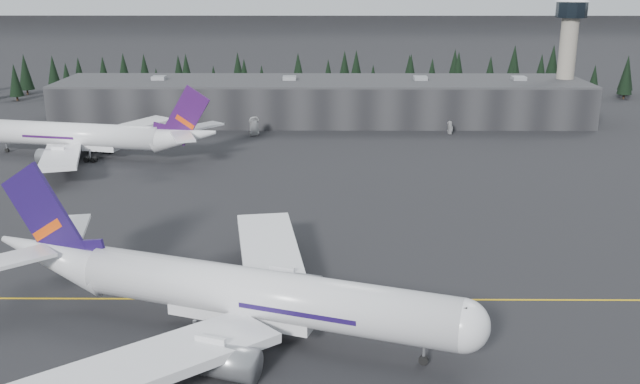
{
  "coord_description": "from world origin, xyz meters",
  "views": [
    {
      "loc": [
        0.73,
        -92.96,
        43.74
      ],
      "look_at": [
        0.0,
        20.0,
        9.0
      ],
      "focal_mm": 40.0,
      "sensor_mm": 36.0,
      "label": 1
    }
  ],
  "objects_px": {
    "jet_main": "(222,289)",
    "control_tower": "(568,43)",
    "terminal": "(322,100)",
    "gse_vehicle_a": "(254,133)",
    "jet_parked": "(93,136)",
    "gse_vehicle_b": "(450,132)"
  },
  "relations": [
    {
      "from": "jet_main",
      "to": "control_tower",
      "type": "bearing_deg",
      "value": 76.81
    },
    {
      "from": "jet_main",
      "to": "terminal",
      "type": "bearing_deg",
      "value": 103.8
    },
    {
      "from": "jet_main",
      "to": "gse_vehicle_a",
      "type": "relative_size",
      "value": 11.82
    },
    {
      "from": "control_tower",
      "to": "jet_parked",
      "type": "xyz_separation_m",
      "value": [
        -131.39,
        -49.58,
        -18.1
      ]
    },
    {
      "from": "jet_parked",
      "to": "gse_vehicle_a",
      "type": "relative_size",
      "value": 11.36
    },
    {
      "from": "control_tower",
      "to": "terminal",
      "type": "bearing_deg",
      "value": -177.71
    },
    {
      "from": "jet_main",
      "to": "jet_parked",
      "type": "relative_size",
      "value": 1.04
    },
    {
      "from": "jet_main",
      "to": "jet_parked",
      "type": "distance_m",
      "value": 99.65
    },
    {
      "from": "jet_main",
      "to": "gse_vehicle_a",
      "type": "height_order",
      "value": "jet_main"
    },
    {
      "from": "jet_main",
      "to": "gse_vehicle_b",
      "type": "distance_m",
      "value": 126.21
    },
    {
      "from": "jet_main",
      "to": "jet_parked",
      "type": "xyz_separation_m",
      "value": [
        -44.2,
        89.31,
        -0.32
      ]
    },
    {
      "from": "terminal",
      "to": "jet_main",
      "type": "height_order",
      "value": "jet_main"
    },
    {
      "from": "jet_parked",
      "to": "gse_vehicle_a",
      "type": "bearing_deg",
      "value": -135.31
    },
    {
      "from": "control_tower",
      "to": "jet_parked",
      "type": "relative_size",
      "value": 0.6
    },
    {
      "from": "gse_vehicle_a",
      "to": "gse_vehicle_b",
      "type": "relative_size",
      "value": 1.45
    },
    {
      "from": "gse_vehicle_a",
      "to": "jet_parked",
      "type": "bearing_deg",
      "value": -170.57
    },
    {
      "from": "gse_vehicle_a",
      "to": "gse_vehicle_b",
      "type": "height_order",
      "value": "gse_vehicle_a"
    },
    {
      "from": "jet_main",
      "to": "gse_vehicle_a",
      "type": "xyz_separation_m",
      "value": [
        -6.88,
        113.74,
        -4.84
      ]
    },
    {
      "from": "terminal",
      "to": "jet_main",
      "type": "distance_m",
      "value": 136.44
    },
    {
      "from": "jet_parked",
      "to": "gse_vehicle_b",
      "type": "bearing_deg",
      "value": -152.28
    },
    {
      "from": "control_tower",
      "to": "gse_vehicle_a",
      "type": "xyz_separation_m",
      "value": [
        -94.06,
        -25.15,
        -22.63
      ]
    },
    {
      "from": "jet_main",
      "to": "jet_parked",
      "type": "bearing_deg",
      "value": 135.25
    }
  ]
}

